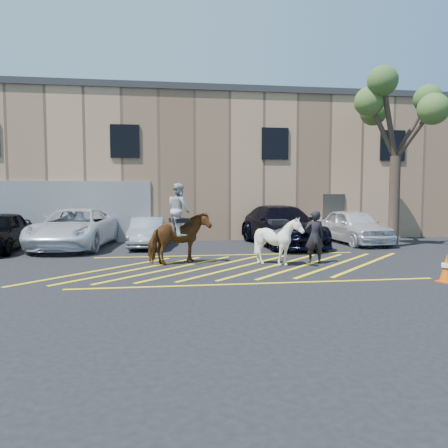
{
  "coord_description": "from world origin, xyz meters",
  "views": [
    {
      "loc": [
        -2.41,
        -13.46,
        2.34
      ],
      "look_at": [
        -0.43,
        0.2,
        1.3
      ],
      "focal_mm": 35.0,
      "sensor_mm": 36.0,
      "label": 1
    }
  ],
  "objects": [
    {
      "name": "hatching_zone",
      "position": [
        -0.0,
        -0.3,
        0.01
      ],
      "size": [
        12.6,
        5.12,
        0.01
      ],
      "color": "yellow",
      "rests_on": "ground"
    },
    {
      "name": "car_white_pickup",
      "position": [
        -5.93,
        5.18,
        0.81
      ],
      "size": [
        3.37,
        6.1,
        1.62
      ],
      "primitive_type": "imported",
      "rotation": [
        0.0,
        0.0,
        -0.12
      ],
      "color": "white",
      "rests_on": "ground"
    },
    {
      "name": "ground",
      "position": [
        0.0,
        0.0,
        0.0
      ],
      "size": [
        90.0,
        90.0,
        0.0
      ],
      "primitive_type": "plane",
      "color": "black",
      "rests_on": "ground"
    },
    {
      "name": "traffic_cone",
      "position": [
        4.84,
        -3.31,
        0.37
      ],
      "size": [
        0.49,
        0.49,
        0.73
      ],
      "color": "#E84109",
      "rests_on": "ground"
    },
    {
      "name": "car_blue_suv",
      "position": [
        2.75,
        4.8,
        0.85
      ],
      "size": [
        2.96,
        6.1,
        1.71
      ],
      "primitive_type": "imported",
      "rotation": [
        0.0,
        0.0,
        0.1
      ],
      "color": "black",
      "rests_on": "ground"
    },
    {
      "name": "tree",
      "position": [
        7.28,
        3.66,
        5.69
      ],
      "size": [
        3.99,
        4.37,
        7.31
      ],
      "color": "#48382C",
      "rests_on": "ground"
    },
    {
      "name": "warehouse",
      "position": [
        -0.01,
        11.99,
        3.65
      ],
      "size": [
        32.42,
        10.2,
        7.3
      ],
      "color": "tan",
      "rests_on": "ground"
    },
    {
      "name": "car_white_suv",
      "position": [
        6.15,
        5.01,
        0.77
      ],
      "size": [
        2.15,
        4.64,
        1.54
      ],
      "primitive_type": "imported",
      "rotation": [
        0.0,
        0.0,
        0.07
      ],
      "color": "white",
      "rests_on": "ground"
    },
    {
      "name": "handler",
      "position": [
        2.49,
        -0.02,
        0.86
      ],
      "size": [
        0.66,
        0.46,
        1.72
      ],
      "primitive_type": "imported",
      "rotation": [
        0.0,
        0.0,
        3.07
      ],
      "color": "black",
      "rests_on": "ground"
    },
    {
      "name": "saddled_white",
      "position": [
        1.23,
        -0.2,
        0.78
      ],
      "size": [
        1.3,
        1.45,
        1.55
      ],
      "color": "silver",
      "rests_on": "ground"
    },
    {
      "name": "car_silver_sedan",
      "position": [
        -2.98,
        5.05,
        0.62
      ],
      "size": [
        1.54,
        3.85,
        1.25
      ],
      "primitive_type": "imported",
      "rotation": [
        0.0,
        0.0,
        -0.06
      ],
      "color": "#989FA6",
      "rests_on": "ground"
    },
    {
      "name": "mounted_bay",
      "position": [
        -1.85,
        0.51,
        1.05
      ],
      "size": [
        2.16,
        1.62,
        2.6
      ],
      "color": "brown",
      "rests_on": "ground"
    }
  ]
}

